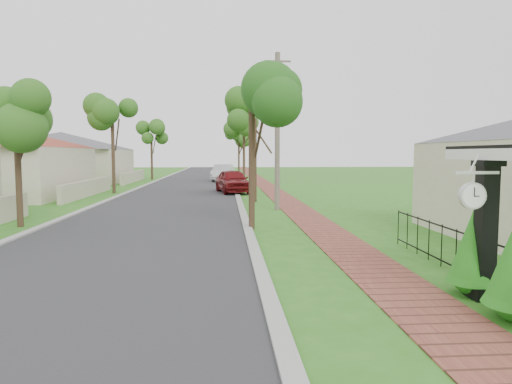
{
  "coord_description": "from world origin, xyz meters",
  "views": [
    {
      "loc": [
        -0.14,
        -8.82,
        2.63
      ],
      "look_at": [
        0.78,
        4.58,
        1.5
      ],
      "focal_mm": 32.0,
      "sensor_mm": 36.0,
      "label": 1
    }
  ],
  "objects_px": {
    "parked_car_white": "(223,173)",
    "utility_pole": "(277,131)",
    "porch_post": "(485,238)",
    "near_tree": "(252,103)",
    "parked_car_red": "(233,181)",
    "station_clock": "(473,194)"
  },
  "relations": [
    {
      "from": "parked_car_white",
      "to": "utility_pole",
      "type": "relative_size",
      "value": 0.66
    },
    {
      "from": "porch_post",
      "to": "parked_car_white",
      "type": "bearing_deg",
      "value": 97.68
    },
    {
      "from": "parked_car_white",
      "to": "porch_post",
      "type": "bearing_deg",
      "value": -73.92
    },
    {
      "from": "near_tree",
      "to": "parked_car_white",
      "type": "bearing_deg",
      "value": 92.26
    },
    {
      "from": "near_tree",
      "to": "utility_pole",
      "type": "xyz_separation_m",
      "value": [
        1.5,
        5.26,
        -0.7
      ]
    },
    {
      "from": "parked_car_red",
      "to": "parked_car_white",
      "type": "height_order",
      "value": "parked_car_white"
    },
    {
      "from": "porch_post",
      "to": "near_tree",
      "type": "height_order",
      "value": "near_tree"
    },
    {
      "from": "near_tree",
      "to": "parked_car_red",
      "type": "bearing_deg",
      "value": 91.55
    },
    {
      "from": "parked_car_red",
      "to": "parked_car_white",
      "type": "bearing_deg",
      "value": 82.43
    },
    {
      "from": "porch_post",
      "to": "utility_pole",
      "type": "relative_size",
      "value": 0.35
    },
    {
      "from": "near_tree",
      "to": "utility_pole",
      "type": "distance_m",
      "value": 5.52
    },
    {
      "from": "porch_post",
      "to": "utility_pole",
      "type": "height_order",
      "value": "utility_pole"
    },
    {
      "from": "station_clock",
      "to": "utility_pole",
      "type": "bearing_deg",
      "value": 97.32
    },
    {
      "from": "porch_post",
      "to": "near_tree",
      "type": "xyz_separation_m",
      "value": [
        -3.75,
        8.0,
        3.26
      ]
    },
    {
      "from": "porch_post",
      "to": "station_clock",
      "type": "distance_m",
      "value": 1.05
    },
    {
      "from": "parked_car_red",
      "to": "near_tree",
      "type": "bearing_deg",
      "value": -99.08
    },
    {
      "from": "parked_car_white",
      "to": "utility_pole",
      "type": "xyz_separation_m",
      "value": [
        2.61,
        -22.74,
        2.88
      ]
    },
    {
      "from": "porch_post",
      "to": "utility_pole",
      "type": "xyz_separation_m",
      "value": [
        -2.25,
        13.26,
        2.55
      ]
    },
    {
      "from": "parked_car_white",
      "to": "utility_pole",
      "type": "height_order",
      "value": "utility_pole"
    },
    {
      "from": "station_clock",
      "to": "porch_post",
      "type": "bearing_deg",
      "value": 38.92
    },
    {
      "from": "parked_car_red",
      "to": "station_clock",
      "type": "bearing_deg",
      "value": -91.68
    },
    {
      "from": "utility_pole",
      "to": "station_clock",
      "type": "distance_m",
      "value": 13.88
    }
  ]
}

